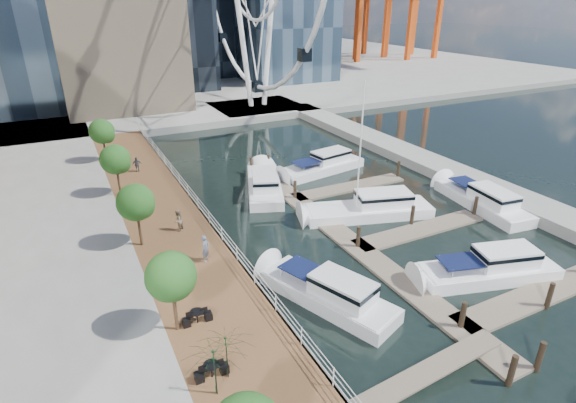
{
  "coord_description": "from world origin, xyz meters",
  "views": [
    {
      "loc": [
        -14.71,
        -15.47,
        16.98
      ],
      "look_at": [
        -0.78,
        11.98,
        3.0
      ],
      "focal_mm": 28.0,
      "sensor_mm": 36.0,
      "label": 1
    }
  ],
  "objects": [
    {
      "name": "yacht_foreground",
      "position": [
        8.4,
        0.9,
        0.0
      ],
      "size": [
        10.53,
        5.44,
        2.15
      ],
      "primitive_type": null,
      "rotation": [
        0.0,
        0.0,
        1.29
      ],
      "color": "white",
      "rests_on": "ground"
    },
    {
      "name": "land_far",
      "position": [
        0.0,
        102.0,
        0.5
      ],
      "size": [
        200.0,
        114.0,
        1.0
      ],
      "primitive_type": "cube",
      "color": "gray",
      "rests_on": "ground"
    },
    {
      "name": "railing",
      "position": [
        -6.1,
        15.0,
        1.52
      ],
      "size": [
        0.1,
        60.0,
        1.05
      ],
      "primitive_type": null,
      "color": "white",
      "rests_on": "boardwalk"
    },
    {
      "name": "cafe_tables",
      "position": [
        -10.4,
        -2.0,
        1.37
      ],
      "size": [
        2.5,
        13.7,
        0.74
      ],
      "color": "black",
      "rests_on": "ground"
    },
    {
      "name": "pedestrian_near",
      "position": [
        -7.95,
        9.86,
        1.95
      ],
      "size": [
        0.8,
        0.82,
        1.9
      ],
      "primitive_type": "imported",
      "rotation": [
        0.0,
        0.0,
        0.83
      ],
      "color": "slate",
      "rests_on": "boardwalk"
    },
    {
      "name": "pedestrian_far",
      "position": [
        -8.98,
        29.3,
        1.77
      ],
      "size": [
        0.92,
        0.44,
        1.53
      ],
      "primitive_type": "imported",
      "rotation": [
        0.0,
        0.0,
        3.07
      ],
      "color": "#363A44",
      "rests_on": "boardwalk"
    },
    {
      "name": "boardwalk",
      "position": [
        -9.0,
        15.0,
        0.5
      ],
      "size": [
        6.0,
        60.0,
        1.0
      ],
      "primitive_type": "cube",
      "color": "brown",
      "rests_on": "ground"
    },
    {
      "name": "pedestrian_mid",
      "position": [
        -8.51,
        14.92,
        1.84
      ],
      "size": [
        1.03,
        1.03,
        1.68
      ],
      "primitive_type": "imported",
      "rotation": [
        0.0,
        0.0,
        -2.33
      ],
      "color": "gray",
      "rests_on": "boardwalk"
    },
    {
      "name": "moored_yachts",
      "position": [
        6.78,
        11.5,
        0.0
      ],
      "size": [
        24.55,
        38.34,
        11.5
      ],
      "color": "white",
      "rests_on": "ground"
    },
    {
      "name": "floating_docks",
      "position": [
        7.97,
        9.98,
        0.49
      ],
      "size": [
        16.0,
        34.0,
        2.6
      ],
      "color": "#6D6051",
      "rests_on": "ground"
    },
    {
      "name": "ground",
      "position": [
        0.0,
        0.0,
        0.0
      ],
      "size": [
        520.0,
        520.0,
        0.0
      ],
      "primitive_type": "plane",
      "color": "black",
      "rests_on": "ground"
    },
    {
      "name": "cafe_seating",
      "position": [
        -10.72,
        -2.9,
        2.19
      ],
      "size": [
        4.01,
        12.28,
        2.54
      ],
      "color": "#0E3615",
      "rests_on": "ground"
    },
    {
      "name": "seawall",
      "position": [
        -6.0,
        15.0,
        0.5
      ],
      "size": [
        0.25,
        60.0,
        1.0
      ],
      "primitive_type": "cube",
      "color": "#595954",
      "rests_on": "ground"
    },
    {
      "name": "street_trees",
      "position": [
        -11.4,
        14.0,
        4.29
      ],
      "size": [
        2.6,
        42.6,
        4.6
      ],
      "color": "#3F2B1C",
      "rests_on": "ground"
    },
    {
      "name": "breakwater",
      "position": [
        20.0,
        20.0,
        0.5
      ],
      "size": [
        4.0,
        60.0,
        1.0
      ],
      "primitive_type": "cube",
      "color": "gray",
      "rests_on": "ground"
    },
    {
      "name": "pier",
      "position": [
        14.0,
        52.0,
        0.5
      ],
      "size": [
        14.0,
        12.0,
        1.0
      ],
      "primitive_type": "cube",
      "color": "gray",
      "rests_on": "ground"
    }
  ]
}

